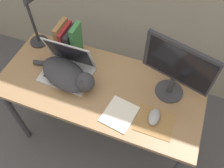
% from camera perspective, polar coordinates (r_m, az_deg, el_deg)
% --- Properties ---
extents(ground_plane, '(12.00, 12.00, 0.00)m').
position_cam_1_polar(ground_plane, '(2.08, -5.37, -18.77)').
color(ground_plane, '#4C4C51').
extents(desk, '(1.33, 0.59, 0.74)m').
position_cam_1_polar(desk, '(1.60, -2.84, -2.17)').
color(desk, '#93704C').
rests_on(desk, ground_plane).
extents(laptop, '(0.32, 0.24, 0.25)m').
position_cam_1_polar(laptop, '(1.58, -10.65, 3.80)').
color(laptop, '#B7B7BC').
rests_on(laptop, desk).
extents(cat, '(0.49, 0.33, 0.14)m').
position_cam_1_polar(cat, '(1.53, -10.63, 2.14)').
color(cat, '#333338').
rests_on(cat, desk).
extents(external_monitor, '(0.40, 0.17, 0.40)m').
position_cam_1_polar(external_monitor, '(1.36, 15.33, 3.61)').
color(external_monitor, '#333338').
rests_on(external_monitor, desk).
extents(mousepad, '(0.22, 0.19, 0.00)m').
position_cam_1_polar(mousepad, '(1.41, 10.24, -8.88)').
color(mousepad, olive).
rests_on(mousepad, desk).
extents(computer_mouse, '(0.06, 0.11, 0.04)m').
position_cam_1_polar(computer_mouse, '(1.40, 10.10, -7.76)').
color(computer_mouse, '#99999E').
rests_on(computer_mouse, mousepad).
extents(book_row, '(0.14, 0.17, 0.25)m').
position_cam_1_polar(book_row, '(1.66, -10.24, 10.29)').
color(book_row, olive).
rests_on(book_row, desk).
extents(desk_lamp, '(0.17, 0.17, 0.47)m').
position_cam_1_polar(desk_lamp, '(1.63, -19.18, 16.45)').
color(desk_lamp, '#28282D').
rests_on(desk_lamp, desk).
extents(notepad, '(0.20, 0.23, 0.01)m').
position_cam_1_polar(notepad, '(1.41, 1.81, -7.24)').
color(notepad, silver).
rests_on(notepad, desk).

